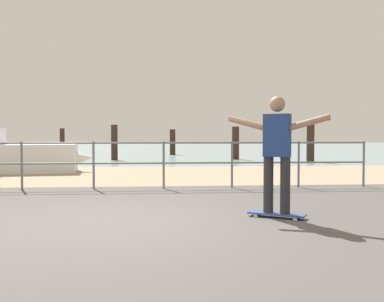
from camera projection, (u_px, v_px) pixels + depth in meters
name	position (u px, v px, depth m)	size (l,w,h in m)	color
ground_plane	(116.00, 244.00, 4.59)	(24.00, 10.00, 0.04)	#514C49
beach_strip	(144.00, 175.00, 12.57)	(24.00, 6.00, 0.04)	tan
sea_surface	(155.00, 148.00, 40.47)	(72.00, 50.00, 0.04)	#849EA3
railing_fence	(94.00, 158.00, 9.08)	(12.15, 0.05, 1.05)	slate
sailboat	(9.00, 157.00, 13.09)	(5.04, 1.90, 4.93)	silver
skateboard	(276.00, 214.00, 5.95)	(0.79, 0.57, 0.08)	#334C8C
skateboarder	(277.00, 147.00, 5.92)	(1.30, 0.80, 1.65)	#26262B
groyne_post_1	(62.00, 143.00, 21.74)	(0.24, 0.24, 1.55)	#332319
groyne_post_2	(114.00, 143.00, 19.82)	(0.31, 0.31, 1.68)	#332319
groyne_post_3	(173.00, 142.00, 25.13)	(0.34, 0.34, 1.54)	#332319
groyne_post_4	(236.00, 143.00, 20.35)	(0.34, 0.34, 1.61)	#332319
groyne_post_5	(310.00, 143.00, 18.33)	(0.33, 0.33, 1.71)	#332319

